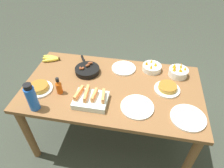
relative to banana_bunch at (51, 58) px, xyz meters
name	(u,v)px	position (x,y,z in m)	size (l,w,h in m)	color
ground_plane	(112,135)	(0.69, -0.29, -0.77)	(14.00, 14.00, 0.00)	#383D33
dining_table	(112,95)	(0.69, -0.29, -0.12)	(1.57, 0.87, 0.75)	brown
banana_bunch	(51,58)	(0.00, 0.00, 0.00)	(0.20, 0.13, 0.04)	gold
melon_tray	(91,99)	(0.56, -0.50, 0.01)	(0.27, 0.21, 0.10)	silver
skillet	(87,70)	(0.42, -0.13, 0.01)	(0.24, 0.33, 0.08)	black
frittata_plate_center	(167,88)	(1.17, -0.24, 0.00)	(0.22, 0.22, 0.06)	white
frittata_plate_side	(39,88)	(0.08, -0.45, 0.00)	(0.22, 0.22, 0.06)	white
empty_plate_near_front	(137,107)	(0.93, -0.50, -0.01)	(0.26, 0.26, 0.02)	white
empty_plate_far_left	(124,68)	(0.76, -0.01, -0.01)	(0.23, 0.23, 0.02)	white
empty_plate_far_right	(188,118)	(1.32, -0.53, -0.01)	(0.27, 0.27, 0.02)	white
fruit_bowl_mango	(178,72)	(1.27, -0.02, 0.02)	(0.17, 0.17, 0.12)	white
fruit_bowl_citrus	(152,67)	(1.03, 0.02, 0.01)	(0.18, 0.18, 0.11)	white
water_bottle	(32,98)	(0.14, -0.65, 0.10)	(0.08, 0.08, 0.25)	blue
hot_sauce_bottle	(59,87)	(0.27, -0.45, 0.05)	(0.05, 0.05, 0.16)	#C64C0F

